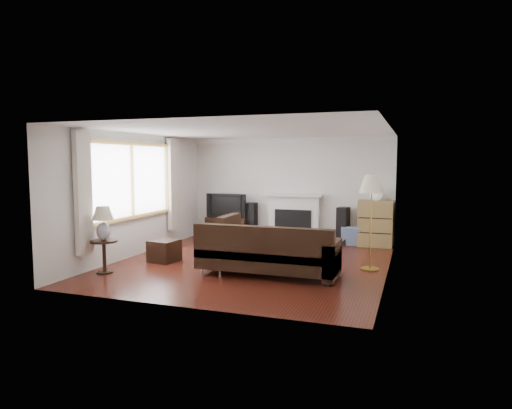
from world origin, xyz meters
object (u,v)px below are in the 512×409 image
(bookshelf, at_px, (375,224))
(coffee_table, at_px, (293,249))
(tv_stand, at_px, (228,228))
(side_table, at_px, (104,257))
(sectional_sofa, at_px, (268,251))
(floor_lamp, at_px, (371,223))

(bookshelf, xyz_separation_m, coffee_table, (-1.43, -1.90, -0.32))
(tv_stand, distance_m, coffee_table, 2.84)
(side_table, bearing_deg, tv_stand, 80.94)
(sectional_sofa, relative_size, floor_lamp, 1.51)
(tv_stand, bearing_deg, bookshelf, 0.80)
(floor_lamp, bearing_deg, tv_stand, 148.52)
(tv_stand, distance_m, sectional_sofa, 3.84)
(bookshelf, height_order, floor_lamp, floor_lamp)
(tv_stand, bearing_deg, coffee_table, -40.55)
(floor_lamp, bearing_deg, coffee_table, 164.88)
(tv_stand, xyz_separation_m, coffee_table, (2.16, -1.85, -0.06))
(bookshelf, relative_size, sectional_sofa, 0.41)
(side_table, bearing_deg, bookshelf, 43.86)
(tv_stand, xyz_separation_m, side_table, (-0.64, -4.02, 0.02))
(tv_stand, bearing_deg, floor_lamp, -31.48)
(tv_stand, relative_size, side_table, 1.85)
(tv_stand, relative_size, sectional_sofa, 0.42)
(coffee_table, bearing_deg, sectional_sofa, -90.43)
(bookshelf, distance_m, coffee_table, 2.40)
(floor_lamp, bearing_deg, side_table, -157.95)
(coffee_table, xyz_separation_m, side_table, (-2.80, -2.17, 0.09))
(bookshelf, relative_size, coffee_table, 1.01)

